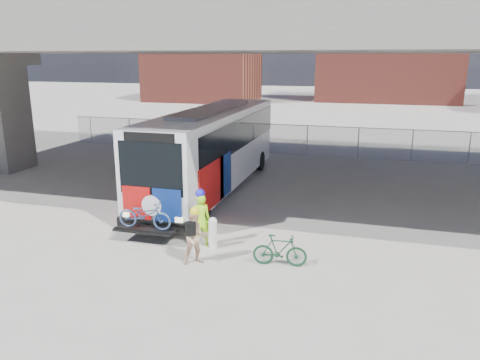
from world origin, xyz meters
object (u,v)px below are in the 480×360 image
at_px(bike_parked, 280,250).
at_px(bollard, 213,232).
at_px(bus, 212,143).
at_px(cyclist_hivis, 201,219).
at_px(cyclist_tan, 196,237).

bearing_deg(bike_parked, bollard, 67.00).
relative_size(bus, cyclist_hivis, 6.85).
bearing_deg(bollard, bike_parked, -16.65).
bearing_deg(bike_parked, cyclist_tan, 96.31).
xyz_separation_m(cyclist_tan, bike_parked, (2.37, 0.53, -0.35)).
relative_size(cyclist_hivis, bike_parked, 1.21).
distance_m(bollard, cyclist_hivis, 0.56).
distance_m(bus, bike_parked, 8.53).
bearing_deg(bike_parked, cyclist_hivis, 68.26).
distance_m(cyclist_hivis, bike_parked, 2.82).
bearing_deg(bollard, cyclist_tan, -94.68).
height_order(bus, bollard, bus).
height_order(cyclist_hivis, bike_parked, cyclist_hivis).
distance_m(bollard, bike_parked, 2.37).
relative_size(bus, cyclist_tan, 7.43).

